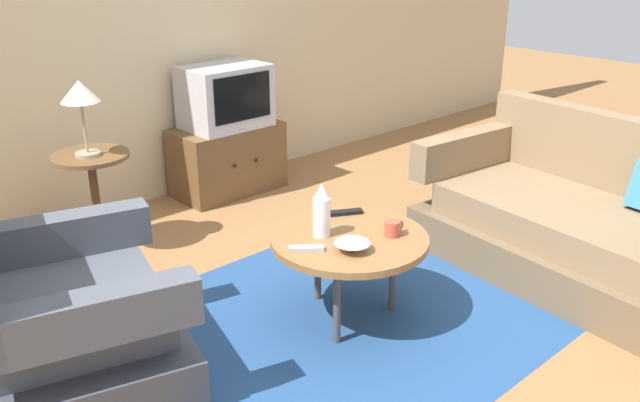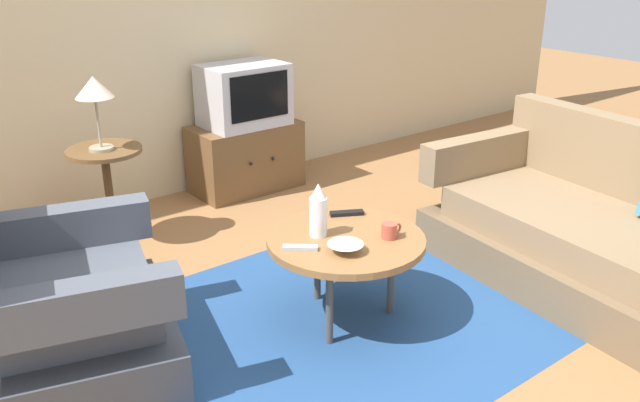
% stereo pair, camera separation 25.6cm
% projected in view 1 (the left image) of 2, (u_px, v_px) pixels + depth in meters
% --- Properties ---
extents(ground_plane, '(16.00, 16.00, 0.00)m').
position_uv_depth(ground_plane, '(376.00, 315.00, 3.46)').
color(ground_plane, olive).
extents(back_wall, '(9.00, 0.12, 2.70)m').
position_uv_depth(back_wall, '(130.00, 8.00, 4.51)').
color(back_wall, '#CCB78E').
rests_on(back_wall, ground).
extents(area_rug, '(2.13, 1.78, 0.00)m').
position_uv_depth(area_rug, '(348.00, 316.00, 3.45)').
color(area_rug, navy).
rests_on(area_rug, ground).
extents(armchair, '(1.06, 1.14, 0.93)m').
position_uv_depth(armchair, '(62.00, 320.00, 2.84)').
color(armchair, '#3E424B').
rests_on(armchair, ground).
extents(couch, '(1.09, 1.77, 0.85)m').
position_uv_depth(couch, '(577.00, 223.00, 3.83)').
color(couch, brown).
rests_on(couch, ground).
extents(coffee_table, '(0.77, 0.77, 0.45)m').
position_uv_depth(coffee_table, '(349.00, 242.00, 3.30)').
color(coffee_table, olive).
rests_on(coffee_table, ground).
extents(side_table, '(0.45, 0.45, 0.62)m').
position_uv_depth(side_table, '(94.00, 183.00, 4.00)').
color(side_table, brown).
rests_on(side_table, ground).
extents(tv_stand, '(0.80, 0.45, 0.50)m').
position_uv_depth(tv_stand, '(228.00, 159.00, 5.02)').
color(tv_stand, brown).
rests_on(tv_stand, ground).
extents(television, '(0.59, 0.43, 0.44)m').
position_uv_depth(television, '(225.00, 96.00, 4.84)').
color(television, '#B7B7BC').
rests_on(television, tv_stand).
extents(table_lamp, '(0.22, 0.22, 0.44)m').
position_uv_depth(table_lamp, '(80.00, 96.00, 3.78)').
color(table_lamp, '#9E937A').
rests_on(table_lamp, side_table).
extents(vase, '(0.09, 0.09, 0.27)m').
position_uv_depth(vase, '(322.00, 211.00, 3.25)').
color(vase, white).
rests_on(vase, coffee_table).
extents(mug, '(0.12, 0.08, 0.08)m').
position_uv_depth(mug, '(393.00, 228.00, 3.28)').
color(mug, '#B74C3D').
rests_on(mug, coffee_table).
extents(bowl, '(0.17, 0.17, 0.04)m').
position_uv_depth(bowl, '(352.00, 247.00, 3.12)').
color(bowl, silver).
rests_on(bowl, coffee_table).
extents(tv_remote_dark, '(0.18, 0.12, 0.02)m').
position_uv_depth(tv_remote_dark, '(346.00, 212.00, 3.54)').
color(tv_remote_dark, black).
rests_on(tv_remote_dark, coffee_table).
extents(tv_remote_silver, '(0.15, 0.14, 0.02)m').
position_uv_depth(tv_remote_silver, '(306.00, 248.00, 3.13)').
color(tv_remote_silver, '#B2B2B7').
rests_on(tv_remote_silver, coffee_table).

